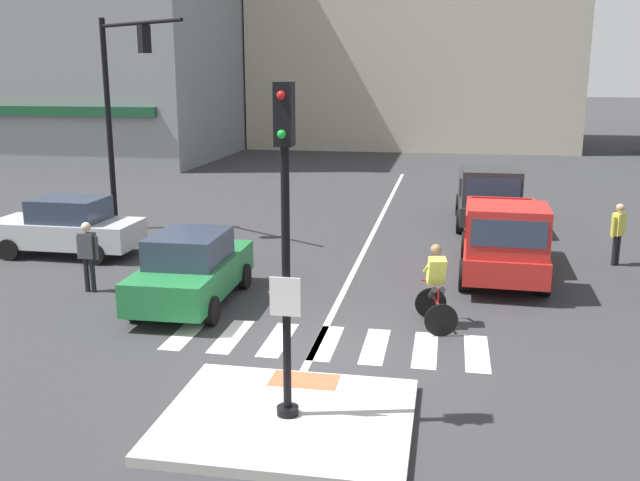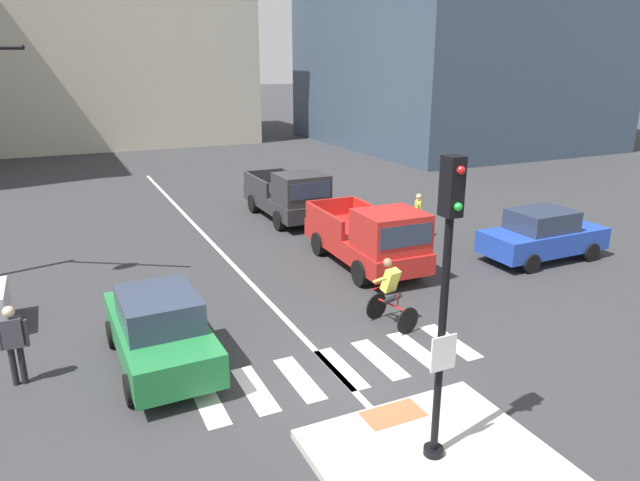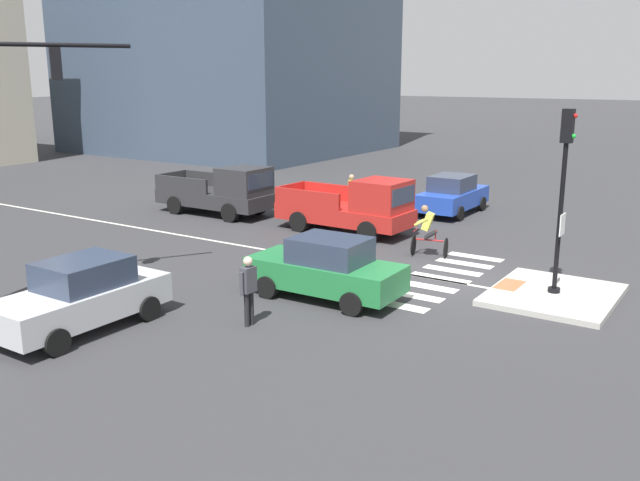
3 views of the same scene
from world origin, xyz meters
The scene contains 20 objects.
ground_plane centered at (0.00, 0.00, 0.00)m, with size 300.00×300.00×0.00m, color #333335.
traffic_island centered at (0.00, -2.57, 0.07)m, with size 3.63×3.07×0.15m, color #B2AFA8.
tactile_pad_front centered at (0.00, -1.38, 0.15)m, with size 1.10×0.60×0.01m, color #DB5B38.
signal_pole centered at (0.00, -2.58, 3.01)m, with size 0.44×0.38×4.75m.
crosswalk_stripe_a centered at (-2.82, 0.65, 0.00)m, with size 0.44×1.80×0.01m, color silver.
crosswalk_stripe_b centered at (-1.88, 0.65, 0.00)m, with size 0.44×1.80×0.01m, color silver.
crosswalk_stripe_c centered at (-0.94, 0.65, 0.00)m, with size 0.44×1.80×0.01m, color silver.
crosswalk_stripe_d centered at (0.00, 0.65, 0.00)m, with size 0.44×1.80×0.01m, color silver.
crosswalk_stripe_e centered at (0.94, 0.65, 0.00)m, with size 0.44×1.80×0.01m, color silver.
crosswalk_stripe_f centered at (1.88, 0.65, 0.00)m, with size 0.44×1.80×0.01m, color silver.
crosswalk_stripe_g centered at (2.82, 0.65, 0.00)m, with size 0.44×1.80×0.01m, color silver.
lane_centre_line centered at (-0.15, 10.00, 0.00)m, with size 0.14×28.00×0.01m, color silver.
building_far_block centered at (-0.54, 41.20, 6.31)m, with size 22.18×14.76×12.57m.
car_green_westbound_near centered at (-3.32, 2.43, 0.81)m, with size 1.91×4.14×1.64m.
car_blue_cross_right centered at (9.01, 4.06, 0.81)m, with size 4.11×1.86×1.64m.
pickup_truck_charcoal_eastbound_far centered at (3.50, 11.88, 0.98)m, with size 2.07×5.10×2.08m.
pickup_truck_red_eastbound_mid centered at (3.57, 5.60, 0.98)m, with size 2.17×5.15×2.08m.
cyclist centered at (2.01, 1.98, 0.87)m, with size 0.89×1.21×1.68m.
pedestrian_at_curb_left centered at (-6.01, 2.84, 0.98)m, with size 0.55×0.24×1.67m.
pedestrian_waiting_far_side centered at (6.65, 7.59, 0.98)m, with size 0.41×0.43×1.67m.
Camera 2 is at (-4.90, -8.73, 6.11)m, focal length 32.14 mm.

